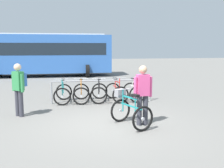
{
  "coord_description": "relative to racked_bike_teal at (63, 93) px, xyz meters",
  "views": [
    {
      "loc": [
        -1.26,
        -6.91,
        2.13
      ],
      "look_at": [
        0.29,
        0.9,
        1.0
      ],
      "focal_mm": 41.71,
      "sensor_mm": 36.0,
      "label": 1
    }
  ],
  "objects": [
    {
      "name": "ground_plane",
      "position": [
        1.2,
        -3.16,
        -0.37
      ],
      "size": [
        80.0,
        80.0,
        0.0
      ],
      "primitive_type": "plane",
      "color": "slate"
    },
    {
      "name": "bike_rack_rail",
      "position": [
        1.5,
        -0.24,
        0.32
      ],
      "size": [
        3.91,
        0.23,
        0.88
      ],
      "color": "#99999E",
      "rests_on": "ground"
    },
    {
      "name": "racked_bike_teal",
      "position": [
        0.0,
        0.0,
        0.0
      ],
      "size": [
        0.74,
        1.15,
        0.97
      ],
      "color": "black",
      "rests_on": "ground"
    },
    {
      "name": "racked_bike_orange",
      "position": [
        0.7,
        -0.03,
        0.0
      ],
      "size": [
        0.74,
        1.16,
        0.98
      ],
      "color": "black",
      "rests_on": "ground"
    },
    {
      "name": "racked_bike_black",
      "position": [
        1.4,
        -0.06,
        0.0
      ],
      "size": [
        0.84,
        1.19,
        0.97
      ],
      "color": "black",
      "rests_on": "ground"
    },
    {
      "name": "racked_bike_red",
      "position": [
        2.1,
        -0.09,
        0.0
      ],
      "size": [
        0.76,
        1.16,
        0.97
      ],
      "color": "black",
      "rests_on": "ground"
    },
    {
      "name": "racked_bike_white",
      "position": [
        2.8,
        -0.12,
        0.0
      ],
      "size": [
        0.66,
        1.1,
        0.97
      ],
      "color": "black",
      "rests_on": "ground"
    },
    {
      "name": "featured_bicycle",
      "position": [
        1.74,
        -3.38,
        0.08
      ],
      "size": [
        1.0,
        1.26,
        0.97
      ],
      "color": "black",
      "rests_on": "ground"
    },
    {
      "name": "person_with_featured_bike",
      "position": [
        2.11,
        -3.38,
        0.54
      ],
      "size": [
        0.53,
        0.23,
        1.64
      ],
      "color": "#383842",
      "rests_on": "ground"
    },
    {
      "name": "pedestrian_with_backpack",
      "position": [
        -1.34,
        -1.77,
        0.57
      ],
      "size": [
        0.47,
        0.47,
        1.64
      ],
      "color": "#383842",
      "rests_on": "ground"
    },
    {
      "name": "bus_distant",
      "position": [
        -1.41,
        9.68,
        1.37
      ],
      "size": [
        10.07,
        3.59,
        3.08
      ],
      "color": "#3366B7",
      "rests_on": "ground"
    }
  ]
}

